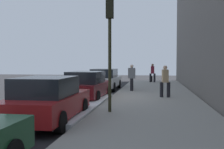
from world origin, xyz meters
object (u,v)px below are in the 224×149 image
(parked_car_red, at_px, (48,100))
(rolling_suitcase, at_px, (151,79))
(pedestrian_tan_coat, at_px, (165,80))
(pedestrian_grey_coat, at_px, (132,77))
(traffic_light_pole, at_px, (110,36))
(parked_car_maroon, at_px, (87,86))
(pedestrian_burgundy_coat, at_px, (153,72))
(parked_car_white, at_px, (105,79))

(parked_car_red, height_order, rolling_suitcase, parked_car_red)
(parked_car_red, xyz_separation_m, pedestrian_tan_coat, (6.17, -4.01, 0.28))
(pedestrian_grey_coat, height_order, rolling_suitcase, pedestrian_grey_coat)
(parked_car_red, bearing_deg, rolling_suitcase, -10.09)
(parked_car_red, distance_m, pedestrian_tan_coat, 7.36)
(pedestrian_tan_coat, distance_m, traffic_light_pole, 5.50)
(pedestrian_tan_coat, xyz_separation_m, rolling_suitcase, (11.65, 0.84, -0.62))
(parked_car_maroon, distance_m, rolling_suitcase, 12.74)
(parked_car_maroon, relative_size, pedestrian_grey_coat, 2.49)
(parked_car_red, height_order, pedestrian_burgundy_coat, pedestrian_burgundy_coat)
(pedestrian_burgundy_coat, xyz_separation_m, rolling_suitcase, (0.50, 0.12, -0.63))
(rolling_suitcase, bearing_deg, pedestrian_burgundy_coat, -166.29)
(pedestrian_tan_coat, distance_m, rolling_suitcase, 11.70)
(pedestrian_grey_coat, height_order, traffic_light_pole, traffic_light_pole)
(traffic_light_pole, bearing_deg, rolling_suitcase, -4.77)
(parked_car_white, relative_size, pedestrian_burgundy_coat, 2.64)
(parked_car_maroon, xyz_separation_m, parked_car_white, (5.60, 0.04, 0.00))
(parked_car_maroon, distance_m, pedestrian_tan_coat, 4.12)
(pedestrian_tan_coat, bearing_deg, traffic_light_pole, 154.72)
(rolling_suitcase, bearing_deg, parked_car_red, 169.91)
(pedestrian_burgundy_coat, distance_m, traffic_light_pole, 15.99)
(parked_car_white, xyz_separation_m, pedestrian_grey_coat, (-1.80, -2.09, 0.29))
(parked_car_white, bearing_deg, pedestrian_burgundy_coat, -28.53)
(parked_car_red, bearing_deg, pedestrian_grey_coat, -12.14)
(pedestrian_tan_coat, bearing_deg, rolling_suitcase, 4.10)
(pedestrian_tan_coat, xyz_separation_m, traffic_light_pole, (-4.65, 2.20, 1.93))
(parked_car_maroon, bearing_deg, pedestrian_grey_coat, -28.38)
(parked_car_maroon, bearing_deg, traffic_light_pole, -155.01)
(pedestrian_tan_coat, relative_size, traffic_light_pole, 0.40)
(parked_car_maroon, bearing_deg, pedestrian_burgundy_coat, -15.79)
(traffic_light_pole, relative_size, rolling_suitcase, 4.60)
(pedestrian_burgundy_coat, distance_m, rolling_suitcase, 0.81)
(pedestrian_grey_coat, bearing_deg, traffic_light_pole, 178.58)
(parked_car_white, relative_size, pedestrian_grey_coat, 2.65)
(parked_car_red, bearing_deg, traffic_light_pole, -50.02)
(parked_car_red, distance_m, parked_car_maroon, 5.51)
(parked_car_maroon, relative_size, pedestrian_burgundy_coat, 2.47)
(pedestrian_grey_coat, relative_size, traffic_light_pole, 0.41)
(parked_car_maroon, relative_size, pedestrian_tan_coat, 2.51)
(traffic_light_pole, distance_m, rolling_suitcase, 16.56)
(parked_car_white, bearing_deg, rolling_suitcase, -25.88)
(pedestrian_grey_coat, bearing_deg, parked_car_maroon, 151.62)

